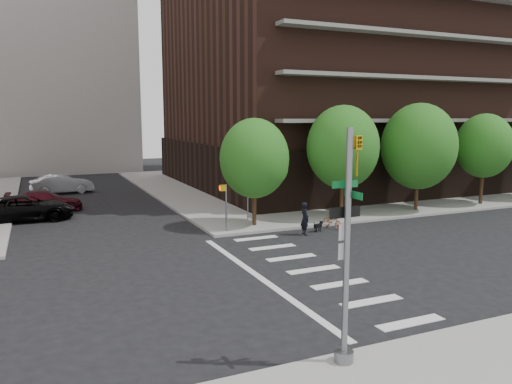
{
  "coord_description": "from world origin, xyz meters",
  "views": [
    {
      "loc": [
        -7.44,
        -17.61,
        6.39
      ],
      "look_at": [
        3.0,
        6.0,
        2.5
      ],
      "focal_mm": 35.0,
      "sensor_mm": 36.0,
      "label": 1
    }
  ],
  "objects_px": {
    "parked_car_black": "(26,208)",
    "scooter": "(332,221)",
    "dog_walker": "(305,219)",
    "traffic_signal": "(347,266)",
    "parked_car_maroon": "(45,201)",
    "parked_car_silver": "(62,184)"
  },
  "relations": [
    {
      "from": "parked_car_black",
      "to": "dog_walker",
      "type": "height_order",
      "value": "dog_walker"
    },
    {
      "from": "traffic_signal",
      "to": "dog_walker",
      "type": "bearing_deg",
      "value": 64.66
    },
    {
      "from": "parked_car_maroon",
      "to": "scooter",
      "type": "relative_size",
      "value": 3.13
    },
    {
      "from": "traffic_signal",
      "to": "dog_walker",
      "type": "distance_m",
      "value": 14.68
    },
    {
      "from": "traffic_signal",
      "to": "parked_car_black",
      "type": "height_order",
      "value": "traffic_signal"
    },
    {
      "from": "parked_car_black",
      "to": "scooter",
      "type": "xyz_separation_m",
      "value": [
        16.28,
        -9.45,
        -0.39
      ]
    },
    {
      "from": "parked_car_black",
      "to": "parked_car_silver",
      "type": "distance_m",
      "value": 11.27
    },
    {
      "from": "parked_car_maroon",
      "to": "parked_car_silver",
      "type": "distance_m",
      "value": 8.23
    },
    {
      "from": "parked_car_maroon",
      "to": "scooter",
      "type": "bearing_deg",
      "value": -127.14
    },
    {
      "from": "scooter",
      "to": "parked_car_silver",
      "type": "bearing_deg",
      "value": 115.38
    },
    {
      "from": "parked_car_black",
      "to": "scooter",
      "type": "bearing_deg",
      "value": -119.73
    },
    {
      "from": "traffic_signal",
      "to": "parked_car_maroon",
      "type": "bearing_deg",
      "value": 104.08
    },
    {
      "from": "parked_car_black",
      "to": "dog_walker",
      "type": "bearing_deg",
      "value": -125.93
    },
    {
      "from": "traffic_signal",
      "to": "parked_car_silver",
      "type": "bearing_deg",
      "value": 98.47
    },
    {
      "from": "traffic_signal",
      "to": "scooter",
      "type": "relative_size",
      "value": 3.86
    },
    {
      "from": "parked_car_silver",
      "to": "parked_car_black",
      "type": "bearing_deg",
      "value": 160.81
    },
    {
      "from": "traffic_signal",
      "to": "parked_car_maroon",
      "type": "distance_m",
      "value": 27.2
    },
    {
      "from": "dog_walker",
      "to": "parked_car_silver",
      "type": "bearing_deg",
      "value": 33.54
    },
    {
      "from": "parked_car_silver",
      "to": "scooter",
      "type": "relative_size",
      "value": 3.19
    },
    {
      "from": "parked_car_black",
      "to": "parked_car_maroon",
      "type": "bearing_deg",
      "value": -21.12
    },
    {
      "from": "parked_car_silver",
      "to": "dog_walker",
      "type": "distance_m",
      "value": 24.08
    },
    {
      "from": "traffic_signal",
      "to": "parked_car_silver",
      "type": "relative_size",
      "value": 1.21
    }
  ]
}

